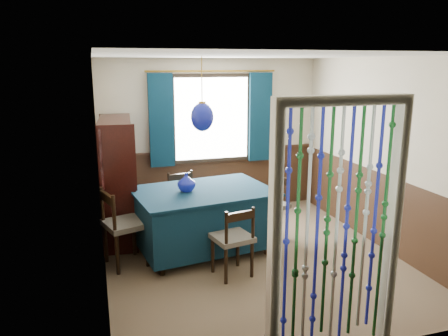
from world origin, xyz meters
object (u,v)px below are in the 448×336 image
object	(u,v)px
dining_table	(203,216)
chair_left	(123,225)
vase_sideboard	(121,168)
pendant_lamp	(202,117)
chair_near	(233,239)
vase_table	(186,183)
chair_right	(271,205)
bowl_shelf	(122,159)
sideboard	(119,197)
chair_far	(185,201)

from	to	relation	value
dining_table	chair_left	xyz separation A→B (m)	(-1.04, -0.13, 0.04)
vase_sideboard	pendant_lamp	bearing A→B (deg)	-48.38
chair_left	pendant_lamp	distance (m)	1.64
chair_near	vase_sideboard	size ratio (longest dim) A/B	4.25
chair_left	vase_sideboard	world-z (taller)	vase_sideboard
chair_left	vase_table	distance (m)	0.94
chair_right	pendant_lamp	world-z (taller)	pendant_lamp
pendant_lamp	bowl_shelf	xyz separation A→B (m)	(-0.96, 0.56, -0.59)
pendant_lamp	vase_table	bearing A→B (deg)	178.73
chair_near	vase_sideboard	distance (m)	2.23
dining_table	vase_table	xyz separation A→B (m)	(-0.21, 0.00, 0.47)
chair_left	vase_sideboard	distance (m)	1.29
pendant_lamp	bowl_shelf	bearing A→B (deg)	149.58
chair_left	bowl_shelf	bearing A→B (deg)	156.15
dining_table	vase_sideboard	distance (m)	1.52
sideboard	vase_table	world-z (taller)	sideboard
chair_left	sideboard	bearing A→B (deg)	161.42
vase_table	vase_sideboard	bearing A→B (deg)	124.75
chair_left	chair_right	size ratio (longest dim) A/B	1.07
dining_table	pendant_lamp	bearing A→B (deg)	-98.14
chair_left	vase_sideboard	xyz separation A→B (m)	(0.08, 1.21, 0.43)
sideboard	pendant_lamp	distance (m)	1.76
bowl_shelf	chair_left	bearing A→B (deg)	-96.22
chair_near	vase_table	distance (m)	1.00
bowl_shelf	chair_right	bearing A→B (deg)	-11.11
chair_left	chair_right	xyz separation A→B (m)	(2.06, 0.30, -0.03)
chair_far	chair_right	xyz separation A→B (m)	(1.13, -0.55, 0.01)
chair_far	chair_left	distance (m)	1.26
chair_right	vase_table	size ratio (longest dim) A/B	4.12
sideboard	dining_table	bearing A→B (deg)	-34.66
chair_near	sideboard	bearing A→B (deg)	114.41
chair_near	vase_table	bearing A→B (deg)	103.35
dining_table	pendant_lamp	xyz separation A→B (m)	(0.00, -0.00, 1.29)
chair_left	chair_near	bearing A→B (deg)	43.72
chair_left	vase_sideboard	size ratio (longest dim) A/B	4.83
chair_right	pendant_lamp	distance (m)	1.66
dining_table	chair_far	xyz separation A→B (m)	(-0.10, 0.72, -0.01)
vase_table	sideboard	bearing A→B (deg)	134.83
chair_far	sideboard	xyz separation A→B (m)	(-0.92, 0.09, 0.12)
vase_table	vase_sideboard	distance (m)	1.31
chair_far	chair_near	bearing A→B (deg)	89.39
pendant_lamp	vase_sideboard	xyz separation A→B (m)	(-0.96, 1.08, -0.83)
dining_table	vase_sideboard	bearing A→B (deg)	123.48
chair_near	vase_table	xyz separation A→B (m)	(-0.37, 0.79, 0.49)
chair_near	pendant_lamp	bearing A→B (deg)	89.52
chair_right	pendant_lamp	size ratio (longest dim) A/B	1.00
chair_far	bowl_shelf	xyz separation A→B (m)	(-0.86, -0.16, 0.72)
chair_far	chair_left	xyz separation A→B (m)	(-0.93, -0.85, 0.05)
chair_far	vase_table	xyz separation A→B (m)	(-0.11, -0.72, 0.47)
vase_sideboard	chair_near	bearing A→B (deg)	-59.01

